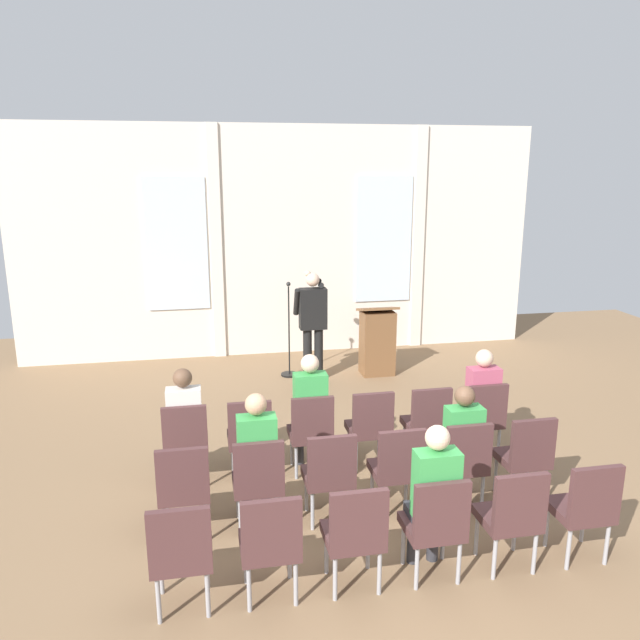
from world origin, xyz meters
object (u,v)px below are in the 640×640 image
Objects in this scene: chair_r0_c1 at (250,434)px; chair_r0_c4 at (427,419)px; chair_r2_c1 at (270,540)px; chair_r2_c2 at (355,531)px; chair_r2_c0 at (181,550)px; audience_r0_c5 at (480,397)px; chair_r2_c3 at (436,522)px; chair_r0_c5 at (482,415)px; chair_r2_c4 at (512,513)px; audience_r1_c4 at (461,439)px; chair_r1_c0 at (184,485)px; chair_r2_c5 at (585,505)px; chair_r0_c2 at (311,429)px; audience_r2_c3 at (433,493)px; audience_r1_c1 at (257,453)px; speaker at (313,319)px; lectern at (377,341)px; audience_r0_c0 at (185,419)px; chair_r1_c2 at (329,471)px; chair_r0_c0 at (186,439)px; audience_r0_c2 at (310,407)px; chair_r1_c5 at (526,453)px; chair_r0_c3 at (370,424)px; chair_r1_c3 at (398,465)px; mic_stand at (289,356)px; chair_r1_c4 at (463,459)px.

chair_r0_c1 is 2.02m from chair_r0_c4.
chair_r2_c2 is at bearing 0.00° from chair_r2_c1.
chair_r2_c1 is (0.67, 0.00, 0.00)m from chair_r2_c0.
audience_r0_c5 reaches higher than chair_r2_c3.
chair_r0_c5 is 2.09m from chair_r2_c4.
audience_r0_c5 is 1.20m from audience_r1_c4.
chair_r0_c5 and chair_r1_c0 have the same top height.
chair_r0_c5 and chair_r2_c5 have the same top height.
chair_r0_c2 is 0.70× the size of audience_r2_c3.
audience_r1_c1 is 1.43× the size of chair_r2_c4.
chair_r2_c3 is at bearing -88.90° from speaker.
chair_r0_c1 is (-2.34, -3.16, -0.02)m from lectern.
audience_r1_c4 reaches higher than chair_r2_c1.
audience_r0_c0 is at bearing 172.99° from chair_r0_c1.
chair_r1_c2 is 1.20m from chair_r2_c3.
chair_r2_c1 is at bearing -90.00° from chair_r0_c1.
chair_r0_c2 is 1.00× the size of chair_r1_c0.
audience_r0_c2 reaches higher than chair_r0_c0.
chair_r1_c2 is at bearing 180.00° from chair_r1_c5.
chair_r2_c2 is (-0.00, -2.06, -0.22)m from audience_r0_c2.
chair_r0_c2 is 1.00× the size of chair_r1_c5.
chair_r0_c0 is 0.74× the size of audience_r1_c4.
chair_r0_c3 is 2.09m from chair_r2_c4.
chair_r1_c2 is (0.67, -0.99, 0.00)m from chair_r0_c1.
chair_r2_c0 is (-0.67, -1.98, 0.00)m from chair_r0_c1.
chair_r0_c2 is at bearing -90.00° from audience_r0_c2.
chair_r1_c2 is (0.00, -0.99, 0.00)m from chair_r0_c2.
chair_r0_c0 and chair_r1_c0 have the same top height.
audience_r2_c3 is at bearing -101.09° from lectern.
chair_r2_c4 is at bearing -71.29° from chair_r0_c3.
chair_r1_c5 is (0.00, -0.99, 0.00)m from chair_r0_c5.
chair_r1_c3 is (-1.34, -0.99, 0.00)m from chair_r0_c5.
chair_r0_c2 is (-0.24, -3.34, 0.20)m from mic_stand.
audience_r1_c1 is 2.90m from chair_r2_c5.
chair_r2_c3 is (-1.34, -1.98, 0.00)m from chair_r0_c5.
mic_stand is 1.65× the size of chair_r2_c0.
lectern is 4.70m from audience_r1_c1.
chair_r0_c5 is at bearing 90.00° from chair_r2_c5.
chair_r2_c3 is at bearing -71.96° from audience_r0_c2.
speaker reaches higher than audience_r1_c1.
lectern reaches higher than chair_r2_c5.
audience_r0_c2 is (0.00, 0.08, 0.22)m from chair_r0_c2.
chair_r0_c5 is 3.90m from chair_r2_c0.
audience_r1_c4 is (0.67, 0.08, 0.18)m from chair_r1_c3.
chair_r2_c4 is (-0.67, -1.98, 0.00)m from chair_r0_c5.
audience_r0_c0 reaches higher than chair_r0_c1.
mic_stand is 3.79m from chair_r0_c5.
audience_r0_c2 reaches higher than chair_r2_c5.
chair_r0_c0 is at bearing -133.61° from lectern.
audience_r0_c2 is 1.73m from chair_r1_c4.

